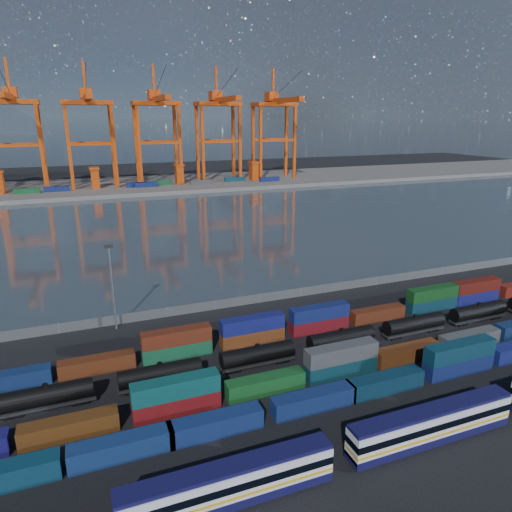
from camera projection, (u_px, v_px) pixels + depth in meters
name	position (u px, v px, depth m)	size (l,w,h in m)	color
ground	(323.00, 366.00, 73.70)	(700.00, 700.00, 0.00)	black
harbor_water	(182.00, 226.00, 167.19)	(700.00, 700.00, 0.00)	#303D46
far_quay	(141.00, 185.00, 260.40)	(700.00, 70.00, 2.00)	#514F4C
distant_mountains	(96.00, 57.00, 1455.70)	(2470.00, 1100.00, 520.00)	#1E2630
passenger_train	(431.00, 425.00, 55.77)	(74.82, 2.82, 4.83)	silver
container_row_south	(327.00, 396.00, 63.10)	(139.48, 2.47, 5.26)	#3E4043
container_row_mid	(373.00, 357.00, 72.58)	(141.18, 2.41, 5.14)	#474A4D
container_row_north	(325.00, 320.00, 85.66)	(141.49, 2.35, 5.01)	navy
tanker_string	(301.00, 347.00, 75.76)	(121.11, 2.71, 3.88)	black
waterfront_fence	(259.00, 298.00, 98.34)	(160.12, 0.12, 2.20)	#595B5E
yard_light_mast	(112.00, 283.00, 83.68)	(1.60, 0.40, 16.60)	slate
gantry_cranes	(123.00, 113.00, 240.30)	(200.21, 48.40, 65.54)	#CB430E
quay_containers	(124.00, 186.00, 242.95)	(172.58, 10.99, 2.60)	navy
straddle_carriers	(138.00, 175.00, 248.62)	(140.00, 7.00, 11.10)	#CB430E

